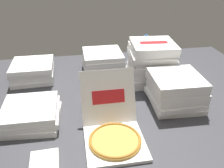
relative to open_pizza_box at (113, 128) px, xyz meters
The scene contains 14 objects.
ground_plane 0.46m from the open_pizza_box, 74.43° to the left, with size 3.20×2.40×0.02m, color #38383D.
open_pizza_box is the anchor object (origin of this frame).
pizza_stack_right_near 0.96m from the open_pizza_box, 56.41° to the left, with size 0.47×0.47×0.42m.
pizza_stack_left_near 1.24m from the open_pizza_box, 122.74° to the left, with size 0.44×0.44×0.19m.
pizza_stack_right_far 1.09m from the open_pizza_box, 85.94° to the left, with size 0.44×0.44×0.23m.
pizza_stack_center_near 0.66m from the open_pizza_box, 154.30° to the left, with size 0.45×0.45×0.14m.
pizza_stack_right_mid 0.69m from the open_pizza_box, 28.80° to the left, with size 0.44×0.44×0.28m.
ice_bucket 1.44m from the open_pizza_box, 66.03° to the left, with size 0.26×0.26×0.16m, color #B7BABF.
water_bottle_0 1.18m from the open_pizza_box, 67.10° to the left, with size 0.06×0.06×0.25m.
water_bottle_1 1.63m from the open_pizza_box, 67.15° to the left, with size 0.06×0.06×0.25m.
water_bottle_2 1.24m from the open_pizza_box, 60.05° to the left, with size 0.06×0.06×0.25m.
water_bottle_3 1.25m from the open_pizza_box, 71.23° to the left, with size 0.06×0.06×0.25m.
water_bottle_4 1.72m from the open_pizza_box, 65.50° to the left, with size 0.06×0.06×0.25m.
napkin_pile 0.51m from the open_pizza_box, 157.46° to the right, with size 0.17×0.17×0.05m, color white.
Camera 1 is at (-0.35, -1.75, 1.17)m, focal length 38.14 mm.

